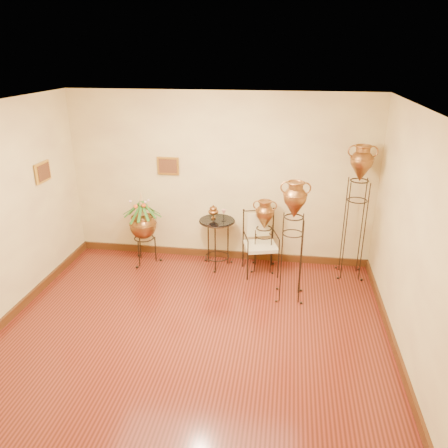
# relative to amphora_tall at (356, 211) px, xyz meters

# --- Properties ---
(ground) EXTENTS (5.00, 5.00, 0.00)m
(ground) POSITION_rel_amphora_tall_xyz_m (-2.15, -2.15, -1.08)
(ground) COLOR maroon
(ground) RESTS_ON ground
(room_shell) EXTENTS (5.02, 5.02, 2.81)m
(room_shell) POSITION_rel_amphora_tall_xyz_m (-2.16, -2.14, 0.65)
(room_shell) COLOR #F1EA9B
(room_shell) RESTS_ON ground
(amphora_tall) EXTENTS (0.46, 0.46, 2.12)m
(amphora_tall) POSITION_rel_amphora_tall_xyz_m (0.00, 0.00, 0.00)
(amphora_tall) COLOR black
(amphora_tall) RESTS_ON ground
(amphora_mid) EXTENTS (0.46, 0.46, 1.78)m
(amphora_mid) POSITION_rel_amphora_tall_xyz_m (-0.94, -0.83, -0.19)
(amphora_mid) COLOR black
(amphora_mid) RESTS_ON ground
(amphora_short) EXTENTS (0.44, 0.44, 1.21)m
(amphora_short) POSITION_rel_amphora_tall_xyz_m (-1.38, 0.00, -0.48)
(amphora_short) COLOR black
(amphora_short) RESTS_ON ground
(planter_urn) EXTENTS (0.77, 0.77, 1.29)m
(planter_urn) POSITION_rel_amphora_tall_xyz_m (-3.37, -0.05, -0.36)
(planter_urn) COLOR black
(planter_urn) RESTS_ON ground
(armchair) EXTENTS (0.68, 0.66, 1.01)m
(armchair) POSITION_rel_amphora_tall_xyz_m (-1.42, -0.13, -0.58)
(armchair) COLOR black
(armchair) RESTS_ON ground
(side_table) EXTENTS (0.70, 0.70, 1.04)m
(side_table) POSITION_rel_amphora_tall_xyz_m (-2.14, 0.00, -0.65)
(side_table) COLOR black
(side_table) RESTS_ON ground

